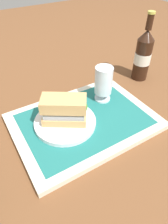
% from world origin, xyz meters
% --- Properties ---
extents(ground_plane, '(3.00, 3.00, 0.00)m').
position_xyz_m(ground_plane, '(0.00, 0.00, 0.00)').
color(ground_plane, brown).
extents(tray, '(0.44, 0.32, 0.02)m').
position_xyz_m(tray, '(0.00, 0.00, 0.01)').
color(tray, beige).
rests_on(tray, ground_plane).
extents(placemat, '(0.38, 0.27, 0.00)m').
position_xyz_m(placemat, '(0.00, 0.00, 0.02)').
color(placemat, '#1E6B66').
rests_on(placemat, tray).
extents(plate, '(0.19, 0.19, 0.01)m').
position_xyz_m(plate, '(-0.06, 0.01, 0.03)').
color(plate, white).
rests_on(plate, placemat).
extents(sandwich, '(0.14, 0.12, 0.08)m').
position_xyz_m(sandwich, '(-0.06, 0.01, 0.08)').
color(sandwich, tan).
rests_on(sandwich, plate).
extents(beer_glass, '(0.06, 0.06, 0.12)m').
position_xyz_m(beer_glass, '(0.11, 0.06, 0.09)').
color(beer_glass, silver).
rests_on(beer_glass, placemat).
extents(beer_bottle, '(0.07, 0.07, 0.27)m').
position_xyz_m(beer_bottle, '(0.35, 0.12, 0.10)').
color(beer_bottle, black).
rests_on(beer_bottle, ground_plane).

